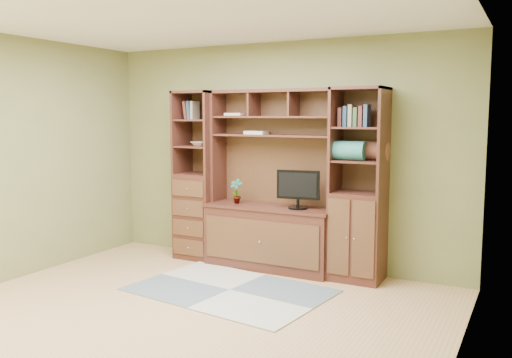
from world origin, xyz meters
The scene contains 11 objects.
room centered at (0.00, 0.00, 1.30)m, with size 4.60×4.10×2.64m.
center_hutch centered at (0.01, 1.73, 1.02)m, with size 1.54×0.53×2.05m, color #432017.
left_tower centered at (-0.99, 1.77, 1.02)m, with size 0.50×0.45×2.05m, color #432017.
right_tower centered at (1.03, 1.77, 1.02)m, with size 0.55×0.45×2.05m, color #432017.
rug centered at (0.02, 0.81, 0.01)m, with size 1.91×1.27×0.01m, color gray.
monitor centered at (0.37, 1.70, 1.03)m, with size 0.48×0.21×0.59m, color black.
orchid centered at (-0.41, 1.70, 0.88)m, with size 0.15×0.10×0.29m, color #B24B3C.
magazines centered at (-0.21, 1.82, 1.56)m, with size 0.24×0.18×0.04m, color beige.
bowl centered at (-0.96, 1.77, 1.42)m, with size 0.21×0.21×0.05m, color beige.
blanket_teal centered at (0.93, 1.73, 1.39)m, with size 0.35×0.20×0.20m, color #2F7C74.
blanket_red centered at (1.14, 1.85, 1.39)m, with size 0.36×0.20×0.20m, color brown.
Camera 1 is at (2.71, -3.75, 1.76)m, focal length 38.00 mm.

